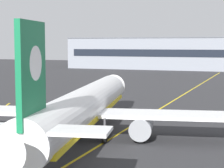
% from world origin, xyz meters
% --- Properties ---
extents(ground_plane, '(400.00, 400.00, 0.00)m').
position_xyz_m(ground_plane, '(0.00, 0.00, 0.00)').
color(ground_plane, '#2D2D30').
extents(taxiway_centreline, '(1.28, 180.00, 0.01)m').
position_xyz_m(taxiway_centreline, '(0.00, 30.00, 0.00)').
color(taxiway_centreline, yellow).
rests_on(taxiway_centreline, ground).
extents(airliner_foreground, '(32.32, 41.23, 11.65)m').
position_xyz_m(airliner_foreground, '(-2.90, 10.29, 3.37)').
color(airliner_foreground, white).
rests_on(airliner_foreground, ground).
extents(safety_cone_by_nose_gear, '(0.44, 0.44, 0.55)m').
position_xyz_m(safety_cone_by_nose_gear, '(-1.77, 26.06, 0.26)').
color(safety_cone_by_nose_gear, orange).
rests_on(safety_cone_by_nose_gear, ground).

